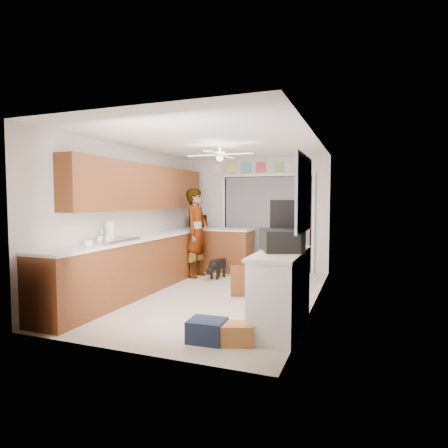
% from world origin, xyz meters
% --- Properties ---
extents(floor, '(5.00, 5.00, 0.00)m').
position_xyz_m(floor, '(0.00, 0.00, 0.00)').
color(floor, beige).
rests_on(floor, ground).
extents(ceiling, '(5.00, 5.00, 0.00)m').
position_xyz_m(ceiling, '(0.00, 0.00, 2.50)').
color(ceiling, white).
rests_on(ceiling, ground).
extents(wall_back, '(3.20, 0.00, 3.20)m').
position_xyz_m(wall_back, '(0.00, 2.50, 1.25)').
color(wall_back, beige).
rests_on(wall_back, ground).
extents(wall_front, '(3.20, 0.00, 3.20)m').
position_xyz_m(wall_front, '(0.00, -2.50, 1.25)').
color(wall_front, beige).
rests_on(wall_front, ground).
extents(wall_left, '(0.00, 5.00, 5.00)m').
position_xyz_m(wall_left, '(-1.60, 0.00, 1.25)').
color(wall_left, beige).
rests_on(wall_left, ground).
extents(wall_right, '(0.00, 5.00, 5.00)m').
position_xyz_m(wall_right, '(1.60, 0.00, 1.25)').
color(wall_right, beige).
rests_on(wall_right, ground).
extents(left_base_cabinets, '(0.60, 4.80, 0.90)m').
position_xyz_m(left_base_cabinets, '(-1.30, 0.00, 0.45)').
color(left_base_cabinets, brown).
rests_on(left_base_cabinets, floor).
extents(left_countertop, '(0.62, 4.80, 0.04)m').
position_xyz_m(left_countertop, '(-1.29, 0.00, 0.92)').
color(left_countertop, white).
rests_on(left_countertop, left_base_cabinets).
extents(upper_cabinets, '(0.32, 4.00, 0.80)m').
position_xyz_m(upper_cabinets, '(-1.44, 0.20, 1.80)').
color(upper_cabinets, brown).
rests_on(upper_cabinets, wall_left).
extents(sink_basin, '(0.50, 0.76, 0.06)m').
position_xyz_m(sink_basin, '(-1.29, -1.00, 0.95)').
color(sink_basin, silver).
rests_on(sink_basin, left_countertop).
extents(faucet, '(0.03, 0.03, 0.22)m').
position_xyz_m(faucet, '(-1.48, -1.00, 1.05)').
color(faucet, silver).
rests_on(faucet, left_countertop).
extents(peninsula_base, '(1.00, 0.60, 0.90)m').
position_xyz_m(peninsula_base, '(-0.50, 2.00, 0.45)').
color(peninsula_base, brown).
rests_on(peninsula_base, floor).
extents(peninsula_top, '(1.04, 0.64, 0.04)m').
position_xyz_m(peninsula_top, '(-0.50, 2.00, 0.92)').
color(peninsula_top, white).
rests_on(peninsula_top, peninsula_base).
extents(back_opening_recess, '(2.00, 0.06, 2.10)m').
position_xyz_m(back_opening_recess, '(0.25, 2.47, 1.05)').
color(back_opening_recess, black).
rests_on(back_opening_recess, wall_back).
extents(curtain_panel, '(1.90, 0.03, 2.05)m').
position_xyz_m(curtain_panel, '(0.25, 2.43, 1.05)').
color(curtain_panel, slate).
rests_on(curtain_panel, wall_back).
extents(door_trim_left, '(0.06, 0.04, 2.10)m').
position_xyz_m(door_trim_left, '(-0.77, 2.44, 1.05)').
color(door_trim_left, white).
rests_on(door_trim_left, wall_back).
extents(door_trim_right, '(0.06, 0.04, 2.10)m').
position_xyz_m(door_trim_right, '(1.27, 2.44, 1.05)').
color(door_trim_right, white).
rests_on(door_trim_right, wall_back).
extents(door_trim_head, '(2.10, 0.04, 0.06)m').
position_xyz_m(door_trim_head, '(0.25, 2.44, 2.12)').
color(door_trim_head, white).
rests_on(door_trim_head, wall_back).
extents(header_frame_0, '(0.22, 0.02, 0.22)m').
position_xyz_m(header_frame_0, '(-0.60, 2.47, 2.30)').
color(header_frame_0, '#DAE94D').
rests_on(header_frame_0, wall_back).
extents(header_frame_1, '(0.22, 0.02, 0.22)m').
position_xyz_m(header_frame_1, '(-0.25, 2.47, 2.30)').
color(header_frame_1, '#4AABC6').
rests_on(header_frame_1, wall_back).
extents(header_frame_2, '(0.22, 0.02, 0.22)m').
position_xyz_m(header_frame_2, '(0.10, 2.47, 2.30)').
color(header_frame_2, '#C54A4B').
rests_on(header_frame_2, wall_back).
extents(header_frame_3, '(0.22, 0.02, 0.22)m').
position_xyz_m(header_frame_3, '(0.50, 2.47, 2.30)').
color(header_frame_3, '#79B668').
rests_on(header_frame_3, wall_back).
extents(header_frame_4, '(0.22, 0.02, 0.22)m').
position_xyz_m(header_frame_4, '(0.90, 2.47, 2.30)').
color(header_frame_4, beige).
rests_on(header_frame_4, wall_back).
extents(route66_sign, '(0.22, 0.02, 0.26)m').
position_xyz_m(route66_sign, '(-0.95, 2.47, 2.30)').
color(route66_sign, silver).
rests_on(route66_sign, wall_back).
extents(right_counter_base, '(0.50, 1.40, 0.90)m').
position_xyz_m(right_counter_base, '(1.35, -1.20, 0.45)').
color(right_counter_base, white).
rests_on(right_counter_base, floor).
extents(right_counter_top, '(0.54, 1.44, 0.04)m').
position_xyz_m(right_counter_top, '(1.34, -1.20, 0.92)').
color(right_counter_top, white).
rests_on(right_counter_top, right_counter_base).
extents(abstract_painting, '(0.03, 1.15, 0.95)m').
position_xyz_m(abstract_painting, '(1.58, -1.00, 1.65)').
color(abstract_painting, '#FF5DB8').
rests_on(abstract_painting, wall_right).
extents(ceiling_fan, '(1.14, 1.14, 0.24)m').
position_xyz_m(ceiling_fan, '(0.00, 0.20, 2.32)').
color(ceiling_fan, white).
rests_on(ceiling_fan, ceiling).
extents(microwave, '(0.44, 0.55, 0.27)m').
position_xyz_m(microwave, '(-1.33, 2.25, 1.08)').
color(microwave, black).
rests_on(microwave, left_countertop).
extents(cup, '(0.14, 0.14, 0.09)m').
position_xyz_m(cup, '(-1.16, -1.67, 0.99)').
color(cup, white).
rests_on(cup, left_countertop).
extents(jar_a, '(0.11, 0.11, 0.12)m').
position_xyz_m(jar_a, '(-1.13, -1.30, 1.00)').
color(jar_a, silver).
rests_on(jar_a, left_countertop).
extents(jar_b, '(0.10, 0.10, 0.12)m').
position_xyz_m(jar_b, '(-1.23, -1.35, 1.00)').
color(jar_b, silver).
rests_on(jar_b, left_countertop).
extents(paper_towel_roll, '(0.16, 0.16, 0.30)m').
position_xyz_m(paper_towel_roll, '(-1.46, -0.84, 1.09)').
color(paper_towel_roll, white).
rests_on(paper_towel_roll, left_countertop).
extents(suitcase, '(0.67, 0.75, 0.26)m').
position_xyz_m(suitcase, '(1.32, -1.10, 1.07)').
color(suitcase, black).
rests_on(suitcase, right_counter_top).
extents(suitcase_rim, '(0.63, 0.71, 0.02)m').
position_xyz_m(suitcase_rim, '(1.32, -1.10, 0.96)').
color(suitcase_rim, yellow).
rests_on(suitcase_rim, suitcase).
extents(suitcase_lid, '(0.40, 0.19, 0.50)m').
position_xyz_m(suitcase_lid, '(1.32, -0.81, 1.32)').
color(suitcase_lid, black).
rests_on(suitcase_lid, suitcase).
extents(cardboard_box, '(0.43, 0.37, 0.23)m').
position_xyz_m(cardboard_box, '(1.00, -1.90, 0.11)').
color(cardboard_box, '#B37638').
rests_on(cardboard_box, floor).
extents(navy_crate, '(0.42, 0.36, 0.25)m').
position_xyz_m(navy_crate, '(0.68, -1.94, 0.12)').
color(navy_crate, '#162037').
rests_on(navy_crate, floor).
extents(cabinet_door_panel, '(0.38, 0.24, 0.53)m').
position_xyz_m(cabinet_door_panel, '(0.47, -0.04, 0.27)').
color(cabinet_door_panel, brown).
rests_on(cabinet_door_panel, floor).
extents(man, '(0.45, 0.67, 1.80)m').
position_xyz_m(man, '(-0.90, 1.22, 0.90)').
color(man, white).
rests_on(man, floor).
extents(dog, '(0.32, 0.56, 0.42)m').
position_xyz_m(dog, '(-0.44, 1.22, 0.21)').
color(dog, black).
rests_on(dog, floor).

